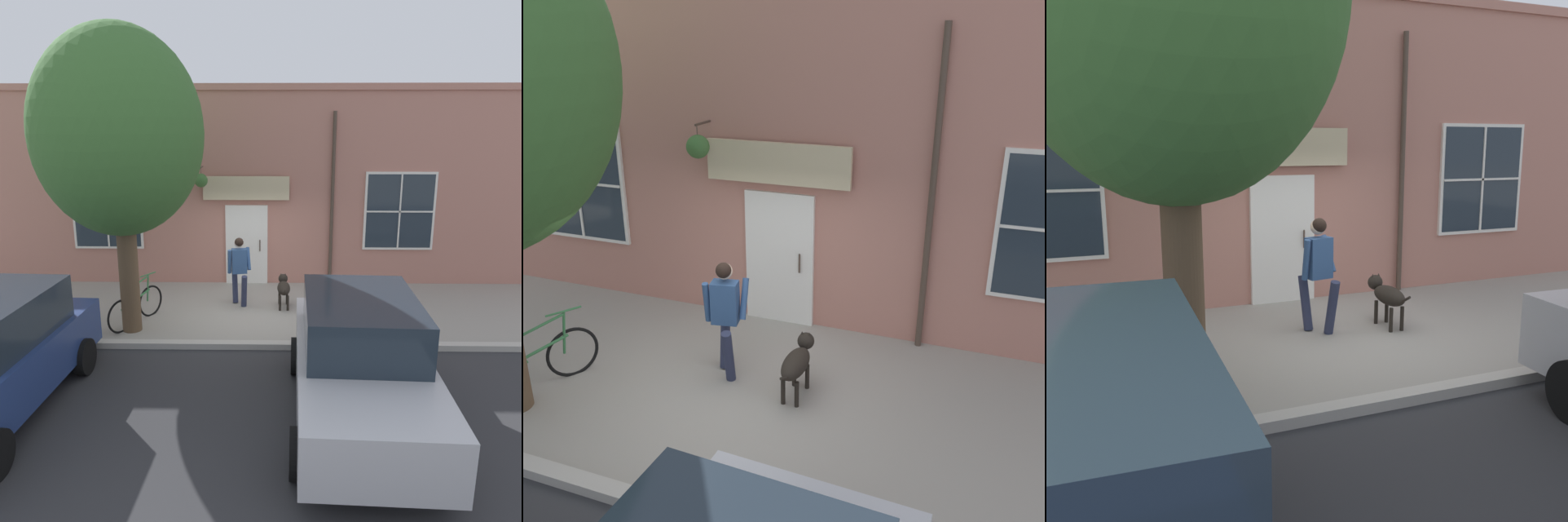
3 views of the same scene
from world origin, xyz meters
The scene contains 8 objects.
ground_plane centered at (0.00, 0.00, 0.00)m, with size 90.00×90.00×0.00m, color gray.
curb_and_road centered at (5.85, 0.00, 0.02)m, with size 10.10×28.00×0.12m.
storefront_facade centered at (-2.34, 0.00, 2.54)m, with size 0.95×18.00×5.09m.
pedestrian_walking centered at (-0.45, -0.11, 0.96)m, with size 0.69×0.55×1.62m.
dog_on_leash centered at (-0.34, 0.92, 0.47)m, with size 1.11×0.30×0.71m.
street_tree_by_curb centered at (1.10, -2.26, 3.83)m, with size 3.52×3.17×5.88m.
leaning_bicycle centered at (0.76, -2.23, 0.38)m, with size 1.59×0.79×1.00m.
parked_car_mid_block centered at (4.29, 1.88, 0.88)m, with size 4.38×2.09×1.75m.
Camera 1 is at (10.88, 0.60, 4.05)m, focal length 35.00 mm.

